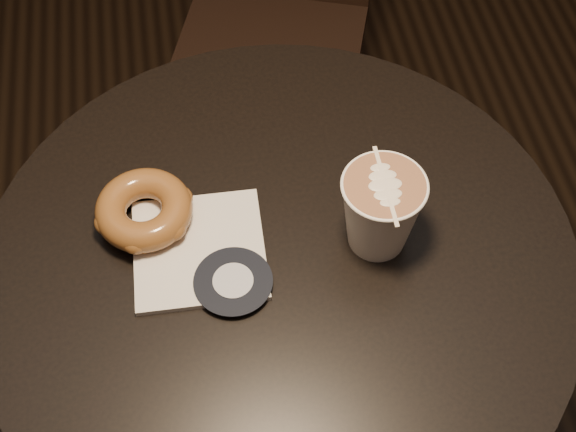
{
  "coord_description": "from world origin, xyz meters",
  "views": [
    {
      "loc": [
        -0.07,
        -0.48,
        1.54
      ],
      "look_at": [
        0.01,
        0.03,
        0.79
      ],
      "focal_mm": 50.0,
      "sensor_mm": 36.0,
      "label": 1
    }
  ],
  "objects_px": {
    "pastry_bag": "(199,250)",
    "latte_cup": "(380,213)",
    "doughnut": "(144,210)",
    "cafe_table": "(281,332)"
  },
  "relations": [
    {
      "from": "doughnut",
      "to": "latte_cup",
      "type": "bearing_deg",
      "value": -13.89
    },
    {
      "from": "cafe_table",
      "to": "pastry_bag",
      "type": "xyz_separation_m",
      "value": [
        -0.09,
        0.02,
        0.2
      ]
    },
    {
      "from": "doughnut",
      "to": "latte_cup",
      "type": "relative_size",
      "value": 1.08
    },
    {
      "from": "doughnut",
      "to": "latte_cup",
      "type": "xyz_separation_m",
      "value": [
        0.26,
        -0.07,
        0.03
      ]
    },
    {
      "from": "cafe_table",
      "to": "latte_cup",
      "type": "distance_m",
      "value": 0.28
    },
    {
      "from": "pastry_bag",
      "to": "doughnut",
      "type": "bearing_deg",
      "value": 140.07
    },
    {
      "from": "doughnut",
      "to": "cafe_table",
      "type": "bearing_deg",
      "value": -25.63
    },
    {
      "from": "pastry_bag",
      "to": "doughnut",
      "type": "distance_m",
      "value": 0.08
    },
    {
      "from": "pastry_bag",
      "to": "latte_cup",
      "type": "height_order",
      "value": "latte_cup"
    },
    {
      "from": "pastry_bag",
      "to": "latte_cup",
      "type": "relative_size",
      "value": 1.42
    }
  ]
}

